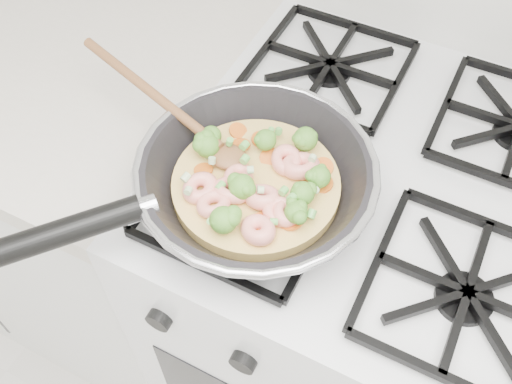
% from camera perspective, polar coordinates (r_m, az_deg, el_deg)
% --- Properties ---
extents(stove, '(0.60, 0.60, 0.92)m').
position_cam_1_polar(stove, '(1.21, 8.96, -11.03)').
color(stove, silver).
rests_on(stove, ground).
extents(counter_left, '(1.00, 0.60, 0.90)m').
position_cam_1_polar(counter_left, '(1.49, -20.76, 2.10)').
color(counter_left, silver).
rests_on(counter_left, ground).
extents(skillet, '(0.47, 0.43, 0.09)m').
position_cam_1_polar(skillet, '(0.73, -0.46, 1.19)').
color(skillet, black).
rests_on(skillet, stove).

